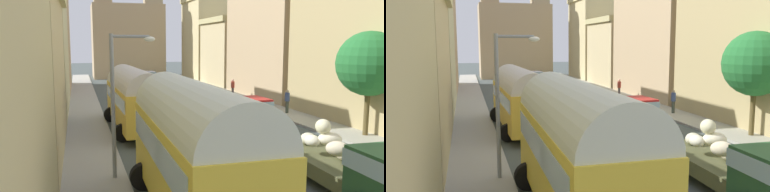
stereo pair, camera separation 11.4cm
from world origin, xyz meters
The scene contains 22 objects.
ground_plane centered at (0.00, 27.00, 0.00)m, with size 154.00×154.00×0.00m, color #48514E.
sidewalk_left centered at (-7.25, 27.00, 0.07)m, with size 2.50×70.00×0.14m, color #A6A59D.
sidewalk_right centered at (7.25, 27.00, 0.07)m, with size 2.50×70.00×0.14m, color #A19F8F.
building_left_2 centered at (-11.23, 27.35, 7.17)m, with size 6.00×13.63×14.30m.
building_left_3 centered at (-10.80, 41.36, 6.60)m, with size 5.07×13.95×13.16m.
building_right_1 centered at (10.69, 15.25, 6.25)m, with size 4.81×14.75×12.45m.
building_right_2 centered at (10.98, 29.81, 5.65)m, with size 5.45×12.66×11.25m.
building_right_3 centered at (11.09, 41.43, 4.27)m, with size 5.69×9.15×8.48m.
building_right_4 centered at (11.05, 51.38, 6.05)m, with size 5.60×9.16×12.05m.
distant_church centered at (0.00, 56.51, 6.67)m, with size 10.78×6.81×19.30m.
parked_bus_0 centered at (-4.48, 5.71, 2.34)m, with size 3.38×8.69×4.22m.
parked_bus_1 centered at (-4.47, 18.61, 2.12)m, with size 3.35×9.38×3.84m.
cargo_truck_0 centered at (1.33, 5.31, 1.18)m, with size 3.23×7.42×2.40m.
cargo_truck_1 centered at (1.70, 16.78, 1.17)m, with size 3.19×6.81×2.15m.
car_0 centered at (1.52, 27.96, 0.79)m, with size 2.30×4.28×1.55m.
car_1 centered at (1.42, 45.92, 0.80)m, with size 2.18×4.37×1.61m.
car_2 centered at (-1.75, 21.24, 0.78)m, with size 2.43×3.79×1.57m.
car_3 centered at (-2.07, 32.91, 0.74)m, with size 2.37×4.36×1.47m.
pedestrian_1 centered at (7.23, 20.42, 1.09)m, with size 0.42×0.42×1.90m.
pedestrian_2 centered at (6.71, 29.85, 1.08)m, with size 0.42×0.42×1.87m.
streetlamp_near centered at (-6.24, 9.64, 3.46)m, with size 1.74×0.28×5.70m.
roadside_tree_1 centered at (7.90, 12.86, 4.19)m, with size 3.64×3.64×6.03m.
Camera 1 is at (-7.75, -5.32, 5.35)m, focal length 36.63 mm.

